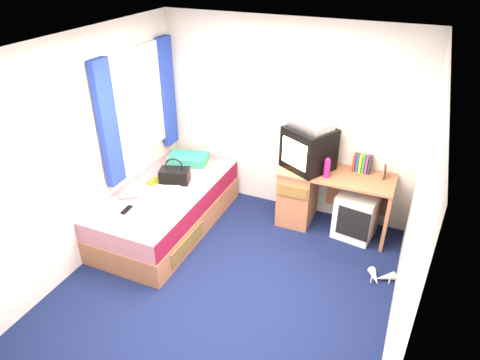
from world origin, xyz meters
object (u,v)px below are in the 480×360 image
at_px(pillow, 188,159).
at_px(pink_water_bottle, 327,169).
at_px(magazine, 160,181).
at_px(storage_cube, 356,215).
at_px(vcr, 311,125).
at_px(white_heels, 380,277).
at_px(water_bottle, 130,195).
at_px(remote_control, 127,210).
at_px(desk, 312,194).
at_px(crt_tv, 309,148).
at_px(bed, 168,208).
at_px(picture_frame, 385,172).
at_px(handbag, 175,175).
at_px(aerosol_can, 323,164).
at_px(towel, 166,194).
at_px(colour_swatch_fan, 146,211).

height_order(pillow, pink_water_bottle, pink_water_bottle).
xyz_separation_m(pillow, magazine, (-0.08, -0.57, -0.05)).
height_order(storage_cube, vcr, vcr).
bearing_deg(white_heels, water_bottle, -172.15).
xyz_separation_m(storage_cube, remote_control, (-2.28, -1.32, 0.28)).
bearing_deg(desk, vcr, 177.61).
height_order(crt_tv, white_heels, crt_tv).
relative_size(bed, desk, 1.54).
height_order(picture_frame, remote_control, picture_frame).
relative_size(crt_tv, picture_frame, 4.75).
relative_size(picture_frame, handbag, 0.35).
height_order(pink_water_bottle, aerosol_can, pink_water_bottle).
xyz_separation_m(storage_cube, white_heels, (0.40, -0.71, -0.23)).
bearing_deg(pillow, pink_water_bottle, -1.06).
bearing_deg(towel, crt_tv, 35.53).
height_order(aerosol_can, remote_control, aerosol_can).
bearing_deg(picture_frame, pink_water_bottle, -166.16).
relative_size(bed, towel, 6.92).
height_order(crt_tv, picture_frame, crt_tv).
bearing_deg(crt_tv, picture_frame, 36.11).
bearing_deg(pink_water_bottle, desk, 140.11).
height_order(bed, water_bottle, water_bottle).
height_order(water_bottle, white_heels, water_bottle).
distance_m(pillow, vcr, 1.72).
xyz_separation_m(pink_water_bottle, white_heels, (0.79, -0.61, -0.82)).
relative_size(magazine, colour_swatch_fan, 1.27).
bearing_deg(aerosol_can, colour_swatch_fan, -140.58).
distance_m(desk, towel, 1.76).
relative_size(bed, pink_water_bottle, 9.30).
xyz_separation_m(colour_swatch_fan, white_heels, (2.47, 0.56, -0.51)).
height_order(desk, picture_frame, picture_frame).
relative_size(handbag, colour_swatch_fan, 1.80).
bearing_deg(water_bottle, storage_cube, 24.48).
relative_size(pillow, water_bottle, 2.51).
relative_size(pillow, desk, 0.39).
height_order(vcr, picture_frame, vcr).
xyz_separation_m(picture_frame, handbag, (-2.33, -0.73, -0.18)).
distance_m(vcr, magazine, 1.93).
bearing_deg(magazine, towel, -46.39).
bearing_deg(desk, towel, -146.25).
relative_size(handbag, magazine, 1.41).
xyz_separation_m(towel, magazine, (-0.28, 0.29, -0.04)).
bearing_deg(vcr, desk, 26.22).
relative_size(vcr, colour_swatch_fan, 2.05).
distance_m(colour_swatch_fan, remote_control, 0.22).
relative_size(bed, vcr, 4.44).
xyz_separation_m(handbag, remote_control, (-0.16, -0.75, -0.09)).
bearing_deg(storage_cube, colour_swatch_fan, -140.06).
bearing_deg(storage_cube, white_heels, -51.77).
xyz_separation_m(pink_water_bottle, water_bottle, (-2.01, -1.00, -0.28)).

